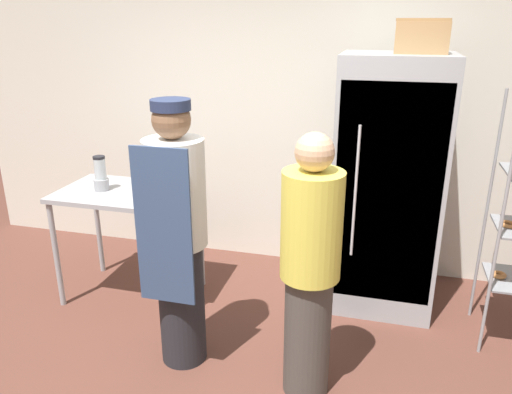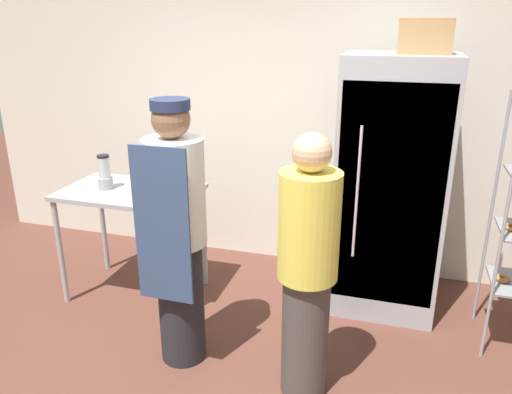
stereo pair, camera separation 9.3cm
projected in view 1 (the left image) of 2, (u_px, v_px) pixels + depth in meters
The scene contains 8 objects.
back_wall at pixel (293, 111), 4.43m from camera, with size 6.40×0.12×2.83m, color silver.
refrigerator at pixel (387, 187), 3.79m from camera, with size 0.79×0.68×1.97m.
prep_counter at pixel (128, 205), 3.95m from camera, with size 1.06×0.68×0.92m.
donut_box at pixel (161, 186), 3.88m from camera, with size 0.29×0.19×0.24m.
blender_pitcher at pixel (101, 175), 3.89m from camera, with size 0.11×0.11×0.28m.
cardboard_storage_box at pixel (421, 37), 3.38m from camera, with size 0.35×0.27×0.23m.
person_baker at pixel (178, 235), 3.12m from camera, with size 0.37×0.39×1.76m.
person_customer at pixel (310, 269), 2.86m from camera, with size 0.35×0.35×1.64m.
Camera 1 is at (0.83, -2.18, 2.19)m, focal length 35.00 mm.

